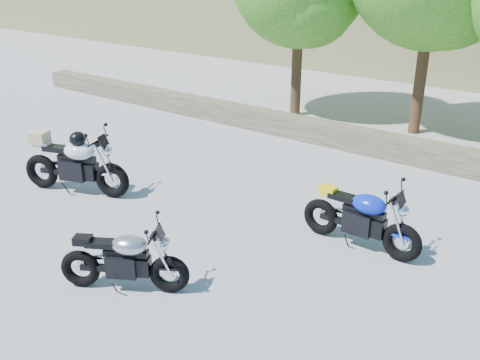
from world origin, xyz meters
name	(u,v)px	position (x,y,z in m)	size (l,w,h in m)	color
ground	(192,240)	(0.00, 0.00, 0.00)	(90.00, 90.00, 0.00)	gray
stone_wall	(349,138)	(0.00, 5.50, 0.25)	(22.00, 0.55, 0.50)	#43372D
silver_bike	(125,261)	(0.19, -1.54, 0.43)	(1.60, 1.01, 0.89)	black
white_bike	(74,163)	(-3.00, 0.09, 0.60)	(2.13, 0.98, 1.22)	black
blue_bike	(361,219)	(2.21, 1.40, 0.48)	(1.97, 0.62, 0.99)	black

